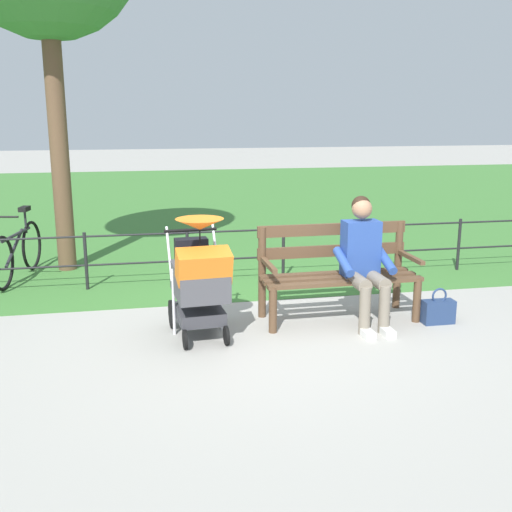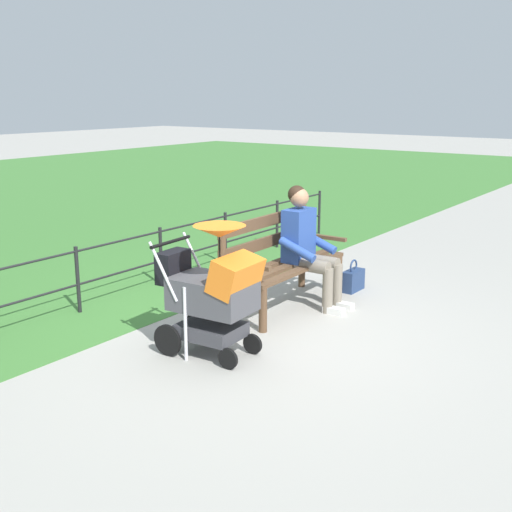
{
  "view_description": "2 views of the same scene",
  "coord_description": "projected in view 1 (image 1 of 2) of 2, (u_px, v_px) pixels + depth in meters",
  "views": [
    {
      "loc": [
        1.19,
        5.68,
        2.09
      ],
      "look_at": [
        0.07,
        -0.01,
        0.72
      ],
      "focal_mm": 42.97,
      "sensor_mm": 36.0,
      "label": 1
    },
    {
      "loc": [
        4.66,
        3.56,
        2.19
      ],
      "look_at": [
        -0.25,
        -0.01,
        0.67
      ],
      "focal_mm": 45.34,
      "sensor_mm": 36.0,
      "label": 2
    }
  ],
  "objects": [
    {
      "name": "handbag",
      "position": [
        438.0,
        311.0,
        6.17
      ],
      "size": [
        0.32,
        0.14,
        0.37
      ],
      "color": "navy",
      "rests_on": "ground"
    },
    {
      "name": "person_on_bench",
      "position": [
        364.0,
        258.0,
        6.06
      ],
      "size": [
        0.54,
        0.74,
        1.28
      ],
      "color": "slate",
      "rests_on": "ground"
    },
    {
      "name": "park_fence",
      "position": [
        275.0,
        247.0,
        7.7
      ],
      "size": [
        8.48,
        0.04,
        0.7
      ],
      "color": "black",
      "rests_on": "ground"
    },
    {
      "name": "park_bench",
      "position": [
        337.0,
        268.0,
        6.27
      ],
      "size": [
        1.61,
        0.62,
        0.96
      ],
      "color": "brown",
      "rests_on": "ground"
    },
    {
      "name": "ground_plane",
      "position": [
        263.0,
        325.0,
        6.13
      ],
      "size": [
        60.0,
        60.0,
        0.0
      ],
      "primitive_type": "plane",
      "color": "#9E9B93"
    },
    {
      "name": "stroller",
      "position": [
        199.0,
        276.0,
        5.69
      ],
      "size": [
        0.56,
        0.92,
        1.15
      ],
      "color": "black",
      "rests_on": "ground"
    },
    {
      "name": "grass_lawn",
      "position": [
        187.0,
        201.0,
        14.53
      ],
      "size": [
        40.0,
        16.0,
        0.01
      ],
      "primitive_type": "cube",
      "color": "#3D7533",
      "rests_on": "ground"
    },
    {
      "name": "bicycle",
      "position": [
        18.0,
        251.0,
        7.76
      ],
      "size": [
        0.48,
        1.64,
        0.89
      ],
      "color": "black",
      "rests_on": "ground"
    }
  ]
}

